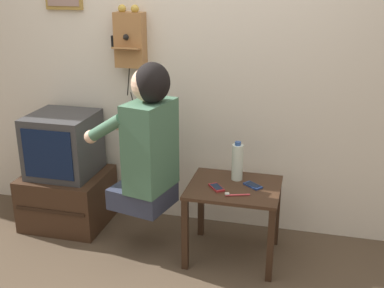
{
  "coord_description": "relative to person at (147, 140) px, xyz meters",
  "views": [
    {
      "loc": [
        0.8,
        -2.04,
        1.81
      ],
      "look_at": [
        0.11,
        0.7,
        0.79
      ],
      "focal_mm": 45.0,
      "sensor_mm": 36.0,
      "label": 1
    }
  ],
  "objects": [
    {
      "name": "person",
      "position": [
        0.0,
        0.0,
        0.0
      ],
      "size": [
        0.58,
        0.47,
        0.97
      ],
      "rotation": [
        0.0,
        0.0,
        1.34
      ],
      "color": "#2D3347",
      "rests_on": "ground_plane"
    },
    {
      "name": "toothbrush",
      "position": [
        0.59,
        -0.07,
        -0.28
      ],
      "size": [
        0.15,
        0.06,
        0.02
      ],
      "rotation": [
        0.0,
        0.0,
        1.9
      ],
      "color": "#D83F4C",
      "rests_on": "side_table"
    },
    {
      "name": "wall_back",
      "position": [
        0.18,
        0.54,
        0.47
      ],
      "size": [
        6.8,
        0.05,
        2.55
      ],
      "color": "beige",
      "rests_on": "ground_plane"
    },
    {
      "name": "wall_phone_antique",
      "position": [
        -0.27,
        0.46,
        0.56
      ],
      "size": [
        0.25,
        0.18,
        0.8
      ],
      "color": "#9E6B3D"
    },
    {
      "name": "side_table",
      "position": [
        0.56,
        0.07,
        -0.39
      ],
      "size": [
        0.59,
        0.49,
        0.51
      ],
      "color": "#382316",
      "rests_on": "ground_plane"
    },
    {
      "name": "cell_phone_held",
      "position": [
        0.45,
        0.01,
        -0.28
      ],
      "size": [
        0.12,
        0.13,
        0.01
      ],
      "rotation": [
        0.0,
        0.0,
        0.66
      ],
      "color": "maroon",
      "rests_on": "side_table"
    },
    {
      "name": "water_bottle",
      "position": [
        0.55,
        0.18,
        -0.17
      ],
      "size": [
        0.07,
        0.07,
        0.26
      ],
      "color": "silver",
      "rests_on": "side_table"
    },
    {
      "name": "tv_stand",
      "position": [
        -0.73,
        0.23,
        -0.6
      ],
      "size": [
        0.59,
        0.53,
        0.4
      ],
      "color": "#382316",
      "rests_on": "ground_plane"
    },
    {
      "name": "cell_phone_spare",
      "position": [
        0.67,
        0.09,
        -0.28
      ],
      "size": [
        0.13,
        0.12,
        0.01
      ],
      "rotation": [
        0.0,
        0.0,
        0.89
      ],
      "color": "navy",
      "rests_on": "side_table"
    },
    {
      "name": "television",
      "position": [
        -0.73,
        0.24,
        -0.18
      ],
      "size": [
        0.45,
        0.45,
        0.45
      ],
      "color": "#38383A",
      "rests_on": "tv_stand"
    }
  ]
}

